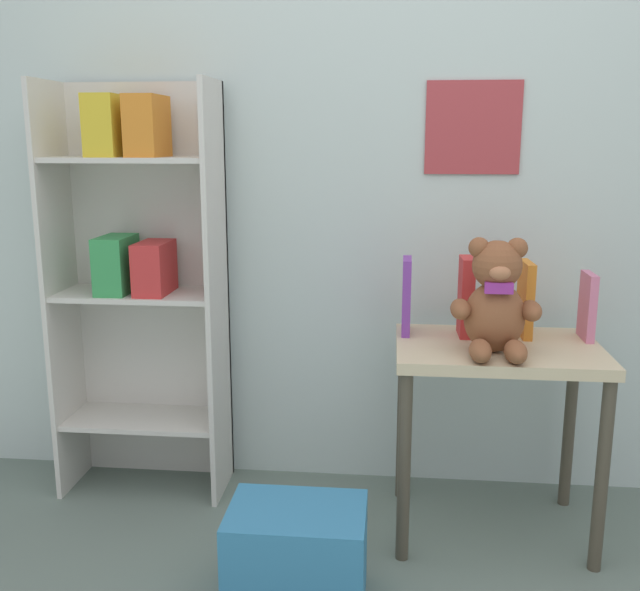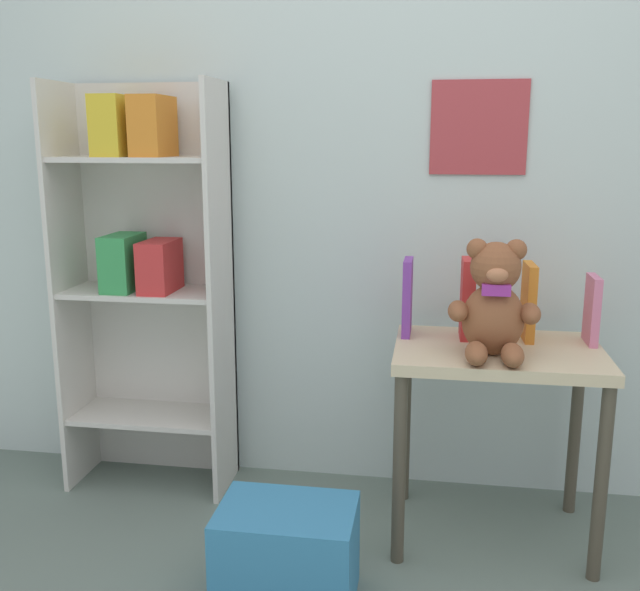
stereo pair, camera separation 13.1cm
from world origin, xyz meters
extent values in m
cube|color=silver|center=(0.00, 1.51, 1.25)|extent=(4.80, 0.06, 2.50)
cube|color=#A8383D|center=(0.23, 1.48, 1.32)|extent=(0.33, 0.01, 0.32)
cube|color=beige|center=(-1.22, 1.32, 0.74)|extent=(0.02, 0.28, 1.48)
cube|color=beige|center=(-0.65, 1.32, 0.74)|extent=(0.02, 0.28, 1.48)
cube|color=beige|center=(-0.93, 1.45, 0.74)|extent=(0.59, 0.02, 1.48)
cube|color=beige|center=(-0.93, 1.32, 0.27)|extent=(0.56, 0.26, 0.02)
cube|color=beige|center=(-0.93, 1.32, 0.74)|extent=(0.56, 0.26, 0.02)
cube|color=beige|center=(-0.93, 1.32, 1.21)|extent=(0.56, 0.26, 0.02)
cube|color=gold|center=(-1.00, 1.31, 1.32)|extent=(0.11, 0.20, 0.21)
cube|color=orange|center=(-0.86, 1.31, 1.32)|extent=(0.11, 0.20, 0.20)
cube|color=#33934C|center=(-1.00, 1.31, 0.85)|extent=(0.11, 0.20, 0.20)
cube|color=red|center=(-0.86, 1.31, 0.84)|extent=(0.11, 0.20, 0.18)
cube|color=beige|center=(0.30, 1.13, 0.63)|extent=(0.64, 0.46, 0.04)
cylinder|color=#494233|center=(0.01, 0.93, 0.30)|extent=(0.04, 0.04, 0.61)
cylinder|color=#494233|center=(0.59, 0.93, 0.30)|extent=(0.04, 0.04, 0.61)
cylinder|color=#494233|center=(0.01, 1.33, 0.30)|extent=(0.04, 0.04, 0.61)
cylinder|color=#494233|center=(0.59, 1.33, 0.30)|extent=(0.04, 0.04, 0.61)
ellipsoid|color=brown|center=(0.28, 1.05, 0.75)|extent=(0.18, 0.14, 0.22)
sphere|color=brown|center=(0.28, 1.05, 0.91)|extent=(0.15, 0.15, 0.15)
sphere|color=brown|center=(0.22, 1.05, 0.96)|extent=(0.06, 0.06, 0.06)
sphere|color=brown|center=(0.33, 1.05, 0.96)|extent=(0.06, 0.06, 0.06)
ellipsoid|color=#B56E48|center=(0.28, 0.99, 0.90)|extent=(0.06, 0.04, 0.04)
ellipsoid|color=brown|center=(0.17, 1.04, 0.78)|extent=(0.06, 0.12, 0.06)
ellipsoid|color=brown|center=(0.38, 1.04, 0.78)|extent=(0.06, 0.12, 0.06)
ellipsoid|color=brown|center=(0.22, 0.95, 0.68)|extent=(0.06, 0.13, 0.06)
ellipsoid|color=brown|center=(0.33, 0.95, 0.68)|extent=(0.06, 0.13, 0.06)
cube|color=#992D93|center=(0.28, 0.99, 0.85)|extent=(0.08, 0.02, 0.03)
cube|color=purple|center=(0.01, 1.24, 0.77)|extent=(0.03, 0.13, 0.25)
cube|color=red|center=(0.21, 1.23, 0.77)|extent=(0.04, 0.12, 0.26)
cube|color=orange|center=(0.40, 1.25, 0.77)|extent=(0.03, 0.15, 0.25)
cube|color=#D17093|center=(0.59, 1.23, 0.75)|extent=(0.03, 0.13, 0.22)
cube|color=teal|center=(-0.28, 0.69, 0.14)|extent=(0.38, 0.27, 0.28)
camera|label=1|loc=(-0.04, -1.08, 1.28)|focal=40.00mm
camera|label=2|loc=(0.09, -1.06, 1.28)|focal=40.00mm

